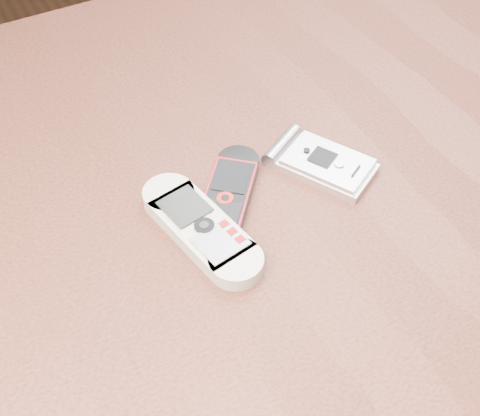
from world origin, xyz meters
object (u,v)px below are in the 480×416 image
table (236,288)px  nokia_white (201,228)px  nokia_black_red (227,197)px  motorola_razr (325,163)px

table → nokia_white: 0.12m
table → nokia_black_red: size_ratio=9.38×
nokia_white → nokia_black_red: (0.04, 0.02, -0.00)m
table → motorola_razr: 0.15m
nokia_black_red → motorola_razr: size_ratio=1.27×
table → nokia_black_red: bearing=81.7°
nokia_white → nokia_black_red: size_ratio=1.10×
nokia_black_red → nokia_white: bearing=-108.0°
table → nokia_white: nokia_white is taller
table → nokia_white: size_ratio=8.51×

